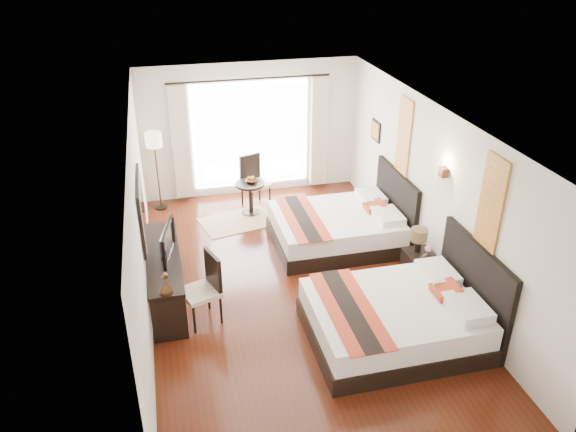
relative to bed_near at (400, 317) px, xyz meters
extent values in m
cube|color=#381A0A|center=(-1.12, 1.56, -0.35)|extent=(4.50, 7.50, 0.01)
cube|color=white|center=(-1.12, 1.56, 2.44)|extent=(4.50, 7.50, 0.02)
cube|color=silver|center=(1.12, 1.56, 1.05)|extent=(0.01, 7.50, 2.80)
cube|color=silver|center=(-3.37, 1.56, 1.05)|extent=(0.01, 7.50, 2.80)
cube|color=silver|center=(-1.12, 5.31, 1.05)|extent=(4.50, 0.01, 2.80)
cube|color=silver|center=(-1.12, -2.18, 1.05)|extent=(4.50, 0.01, 2.80)
cube|color=white|center=(-1.12, 5.29, 0.95)|extent=(2.40, 0.02, 2.20)
cube|color=white|center=(-1.12, 5.23, 0.95)|extent=(2.30, 0.02, 2.10)
cube|color=beige|center=(-2.57, 5.19, 0.93)|extent=(0.35, 0.14, 2.35)
cube|color=beige|center=(0.33, 5.19, 0.93)|extent=(0.35, 0.14, 2.35)
cube|color=maroon|center=(1.11, 0.00, 1.60)|extent=(0.03, 0.50, 1.35)
cube|color=maroon|center=(1.11, 2.73, 1.60)|extent=(0.03, 0.50, 1.35)
cube|color=#412717|center=(1.07, 1.21, 1.57)|extent=(0.10, 0.14, 0.14)
cube|color=black|center=(-3.34, 1.75, 1.20)|extent=(0.04, 1.25, 0.95)
cube|color=white|center=(-3.32, 1.75, 1.20)|extent=(0.01, 1.12, 0.82)
cube|color=black|center=(-0.11, 0.00, -0.21)|extent=(2.29, 1.79, 0.28)
cube|color=white|center=(-0.11, 0.00, 0.10)|extent=(2.23, 1.75, 0.34)
cube|color=black|center=(1.08, 0.00, 0.33)|extent=(0.08, 1.79, 1.34)
cube|color=maroon|center=(-0.75, 0.00, 0.28)|extent=(0.62, 1.85, 0.02)
cube|color=black|center=(-0.06, 2.73, -0.21)|extent=(2.20, 1.72, 0.27)
cube|color=white|center=(-0.06, 2.73, 0.08)|extent=(2.14, 1.68, 0.32)
cube|color=black|center=(1.08, 2.73, 0.30)|extent=(0.08, 1.72, 1.29)
cube|color=maroon|center=(-0.68, 2.73, 0.25)|extent=(0.59, 1.78, 0.02)
cube|color=black|center=(0.87, 1.21, -0.08)|extent=(0.44, 0.55, 0.53)
cylinder|color=black|center=(0.86, 1.32, 0.27)|extent=(0.11, 0.11, 0.22)
cylinder|color=#3B2D1C|center=(0.86, 1.32, 0.48)|extent=(0.27, 0.27, 0.20)
imported|color=black|center=(0.89, 1.04, 0.23)|extent=(0.15, 0.15, 0.15)
cube|color=black|center=(-3.11, 1.75, 0.03)|extent=(0.50, 2.20, 0.76)
imported|color=black|center=(-3.09, 1.73, 0.65)|extent=(0.29, 0.85, 0.49)
cube|color=beige|center=(-2.65, 1.03, 0.15)|extent=(0.63, 0.63, 0.07)
cube|color=black|center=(-2.44, 1.10, 0.45)|extent=(0.20, 0.46, 0.55)
cylinder|color=black|center=(-3.09, 4.94, -0.33)|extent=(0.25, 0.25, 0.03)
cylinder|color=#412717|center=(-3.09, 4.94, 0.37)|extent=(0.03, 0.03, 1.38)
cylinder|color=#FEE8C7|center=(-3.09, 4.94, 1.14)|extent=(0.33, 0.33, 0.29)
cylinder|color=black|center=(-1.34, 4.27, -0.01)|extent=(0.57, 0.57, 0.66)
imported|color=#412F17|center=(-1.31, 4.31, 0.35)|extent=(0.32, 0.32, 0.06)
cube|color=beige|center=(-1.17, 4.58, 0.15)|extent=(0.63, 0.63, 0.07)
cube|color=black|center=(-1.25, 4.79, 0.44)|extent=(0.45, 0.21, 0.55)
cube|color=tan|center=(-1.66, 3.97, -0.34)|extent=(1.55, 1.22, 0.01)
camera|label=1|loc=(-2.98, -5.71, 4.83)|focal=35.00mm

